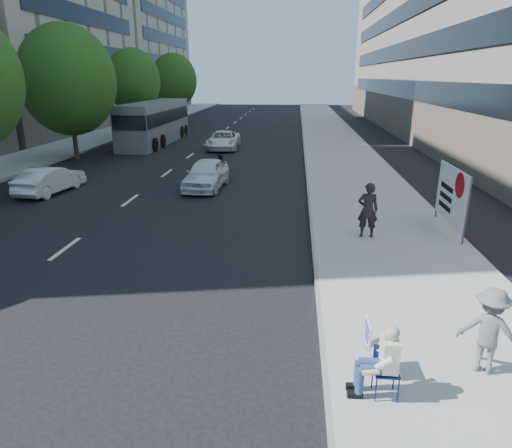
# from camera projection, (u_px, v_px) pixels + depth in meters

# --- Properties ---
(ground) EXTENTS (160.00, 160.00, 0.00)m
(ground) POSITION_uv_depth(u_px,v_px,m) (262.00, 283.00, 12.21)
(ground) COLOR black
(ground) RESTS_ON ground
(near_sidewalk) EXTENTS (5.00, 120.00, 0.15)m
(near_sidewalk) POSITION_uv_depth(u_px,v_px,m) (343.00, 157.00, 30.81)
(near_sidewalk) COLOR #98958E
(near_sidewalk) RESTS_ON ground
(far_sidewalk) EXTENTS (4.50, 120.00, 0.15)m
(far_sidewalk) POSITION_uv_depth(u_px,v_px,m) (49.00, 153.00, 32.51)
(far_sidewalk) COLOR #98958E
(far_sidewalk) RESTS_ON ground
(far_bldg_north) EXTENTS (22.00, 28.00, 28.00)m
(far_bldg_north) POSITION_uv_depth(u_px,v_px,m) (95.00, 16.00, 69.08)
(far_bldg_north) COLOR #BBAD8C
(far_bldg_north) RESTS_ON ground
(near_building) EXTENTS (14.00, 70.00, 20.00)m
(near_building) POSITION_uv_depth(u_px,v_px,m) (494.00, 17.00, 38.04)
(near_building) COLOR gray
(near_building) RESTS_ON ground
(tree_far_c) EXTENTS (6.00, 6.00, 8.47)m
(tree_far_c) POSITION_uv_depth(u_px,v_px,m) (68.00, 80.00, 28.84)
(tree_far_c) COLOR #382616
(tree_far_c) RESTS_ON ground
(tree_far_d) EXTENTS (4.80, 4.80, 7.65)m
(tree_far_d) POSITION_uv_depth(u_px,v_px,m) (133.00, 81.00, 40.25)
(tree_far_d) COLOR #382616
(tree_far_d) RESTS_ON ground
(tree_far_e) EXTENTS (5.40, 5.40, 7.89)m
(tree_far_e) POSITION_uv_depth(u_px,v_px,m) (174.00, 80.00, 53.54)
(tree_far_e) COLOR #382616
(tree_far_e) RESTS_ON ground
(seated_protester) EXTENTS (0.83, 1.11, 1.31)m
(seated_protester) POSITION_uv_depth(u_px,v_px,m) (380.00, 357.00, 7.52)
(seated_protester) COLOR #131755
(seated_protester) RESTS_ON near_sidewalk
(jogger) EXTENTS (1.21, 0.98, 1.63)m
(jogger) POSITION_uv_depth(u_px,v_px,m) (489.00, 330.00, 8.13)
(jogger) COLOR slate
(jogger) RESTS_ON near_sidewalk
(pedestrian_woman) EXTENTS (0.68, 0.46, 1.85)m
(pedestrian_woman) POSITION_uv_depth(u_px,v_px,m) (368.00, 210.00, 15.04)
(pedestrian_woman) COLOR black
(pedestrian_woman) RESTS_ON near_sidewalk
(protest_banner) EXTENTS (0.08, 3.06, 2.20)m
(protest_banner) POSITION_uv_depth(u_px,v_px,m) (452.00, 195.00, 15.62)
(protest_banner) COLOR #4C4C4C
(protest_banner) RESTS_ON near_sidewalk
(white_sedan_near) EXTENTS (1.92, 4.29, 1.43)m
(white_sedan_near) POSITION_uv_depth(u_px,v_px,m) (206.00, 174.00, 22.29)
(white_sedan_near) COLOR white
(white_sedan_near) RESTS_ON ground
(white_sedan_mid) EXTENTS (1.85, 3.99, 1.27)m
(white_sedan_mid) POSITION_uv_depth(u_px,v_px,m) (50.00, 180.00, 21.46)
(white_sedan_mid) COLOR silver
(white_sedan_mid) RESTS_ON ground
(white_sedan_far) EXTENTS (2.36, 4.87, 1.33)m
(white_sedan_far) POSITION_uv_depth(u_px,v_px,m) (223.00, 140.00, 34.39)
(white_sedan_far) COLOR white
(white_sedan_far) RESTS_ON ground
(motorcycle) EXTENTS (0.71, 2.04, 1.42)m
(motorcycle) POSITION_uv_depth(u_px,v_px,m) (221.00, 169.00, 23.82)
(motorcycle) COLOR black
(motorcycle) RESTS_ON ground
(bus) EXTENTS (2.76, 12.07, 3.30)m
(bus) POSITION_uv_depth(u_px,v_px,m) (155.00, 123.00, 37.30)
(bus) COLOR slate
(bus) RESTS_ON ground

